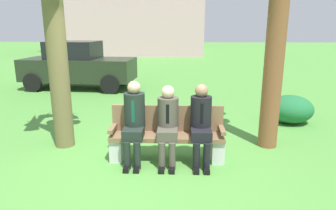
{
  "coord_description": "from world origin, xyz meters",
  "views": [
    {
      "loc": [
        0.61,
        -4.47,
        2.18
      ],
      "look_at": [
        0.39,
        0.62,
        0.85
      ],
      "focal_mm": 32.32,
      "sensor_mm": 36.0,
      "label": 1
    }
  ],
  "objects_px": {
    "parked_car_near": "(78,65)",
    "shrub_near_bench": "(290,109)",
    "seated_man_left": "(134,118)",
    "seated_man_middle": "(168,121)",
    "seated_man_right": "(201,120)",
    "park_bench": "(167,135)"
  },
  "relations": [
    {
      "from": "park_bench",
      "to": "parked_car_near",
      "type": "bearing_deg",
      "value": 120.38
    },
    {
      "from": "seated_man_left",
      "to": "shrub_near_bench",
      "type": "height_order",
      "value": "seated_man_left"
    },
    {
      "from": "seated_man_left",
      "to": "shrub_near_bench",
      "type": "distance_m",
      "value": 4.01
    },
    {
      "from": "seated_man_right",
      "to": "parked_car_near",
      "type": "height_order",
      "value": "parked_car_near"
    },
    {
      "from": "seated_man_left",
      "to": "seated_man_middle",
      "type": "distance_m",
      "value": 0.55
    },
    {
      "from": "shrub_near_bench",
      "to": "seated_man_middle",
      "type": "bearing_deg",
      "value": -140.78
    },
    {
      "from": "seated_man_right",
      "to": "parked_car_near",
      "type": "distance_m",
      "value": 7.24
    },
    {
      "from": "park_bench",
      "to": "parked_car_near",
      "type": "height_order",
      "value": "parked_car_near"
    },
    {
      "from": "seated_man_middle",
      "to": "seated_man_right",
      "type": "bearing_deg",
      "value": 0.3
    },
    {
      "from": "seated_man_right",
      "to": "shrub_near_bench",
      "type": "distance_m",
      "value": 3.18
    },
    {
      "from": "seated_man_left",
      "to": "shrub_near_bench",
      "type": "relative_size",
      "value": 1.3
    },
    {
      "from": "park_bench",
      "to": "seated_man_middle",
      "type": "bearing_deg",
      "value": -82.78
    },
    {
      "from": "parked_car_near",
      "to": "shrub_near_bench",
      "type": "bearing_deg",
      "value": -31.27
    },
    {
      "from": "seated_man_left",
      "to": "seated_man_right",
      "type": "xyz_separation_m",
      "value": [
        1.08,
        -0.0,
        -0.02
      ]
    },
    {
      "from": "park_bench",
      "to": "parked_car_near",
      "type": "distance_m",
      "value": 6.85
    },
    {
      "from": "park_bench",
      "to": "seated_man_middle",
      "type": "xyz_separation_m",
      "value": [
        0.02,
        -0.13,
        0.29
      ]
    },
    {
      "from": "seated_man_middle",
      "to": "parked_car_near",
      "type": "relative_size",
      "value": 0.32
    },
    {
      "from": "park_bench",
      "to": "shrub_near_bench",
      "type": "height_order",
      "value": "park_bench"
    },
    {
      "from": "seated_man_middle",
      "to": "shrub_near_bench",
      "type": "distance_m",
      "value": 3.57
    },
    {
      "from": "seated_man_left",
      "to": "parked_car_near",
      "type": "relative_size",
      "value": 0.33
    },
    {
      "from": "seated_man_middle",
      "to": "seated_man_left",
      "type": "bearing_deg",
      "value": 179.28
    },
    {
      "from": "seated_man_left",
      "to": "seated_man_right",
      "type": "height_order",
      "value": "seated_man_left"
    }
  ]
}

